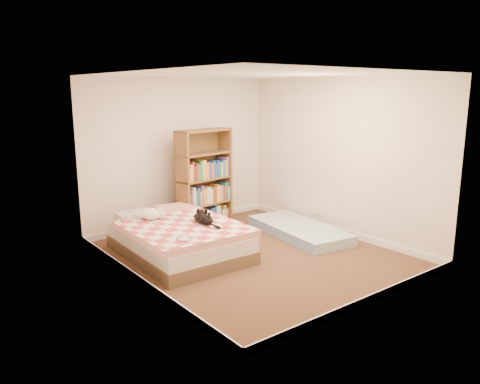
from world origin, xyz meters
TOP-DOWN VIEW (x-y plane):
  - room at (0.00, 0.00)m, footprint 3.51×4.01m
  - bed at (-0.84, 0.67)m, footprint 1.48×2.00m
  - bookshelf at (0.21, 1.59)m, footprint 1.05×0.49m
  - floor_mattress at (1.17, 0.27)m, footprint 1.05×1.92m
  - black_cat at (-0.58, 0.43)m, footprint 0.34×0.69m
  - white_dog at (-1.05, 1.04)m, footprint 0.34×0.37m

SIDE VIEW (x-z plane):
  - floor_mattress at x=1.17m, z-range 0.00..0.16m
  - bed at x=-0.84m, z-range -0.02..0.50m
  - black_cat at x=-0.58m, z-range 0.46..0.62m
  - white_dog at x=-1.05m, z-range 0.47..0.64m
  - bookshelf at x=0.21m, z-range -0.24..1.43m
  - room at x=0.00m, z-range -0.06..2.45m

